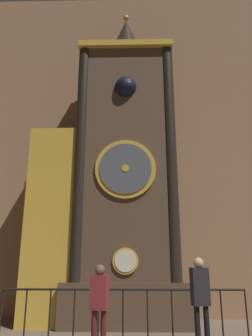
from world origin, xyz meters
name	(u,v)px	position (x,y,z in m)	size (l,w,h in m)	color
cathedral_back_wall	(126,138)	(-0.09, 6.42, 6.07)	(24.00, 0.32, 12.16)	#936B4C
clock_tower	(112,180)	(-0.46, 5.01, 4.11)	(4.66, 1.80, 10.26)	brown
railing_fence	(123,312)	(-0.06, 3.07, 0.61)	(5.45, 0.05, 1.11)	black
visitor_near	(99,299)	(-0.50, 2.14, 0.98)	(0.38, 0.30, 1.63)	#461518
visitor_far	(200,294)	(1.51, 2.28, 1.06)	(0.38, 0.28, 1.77)	black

